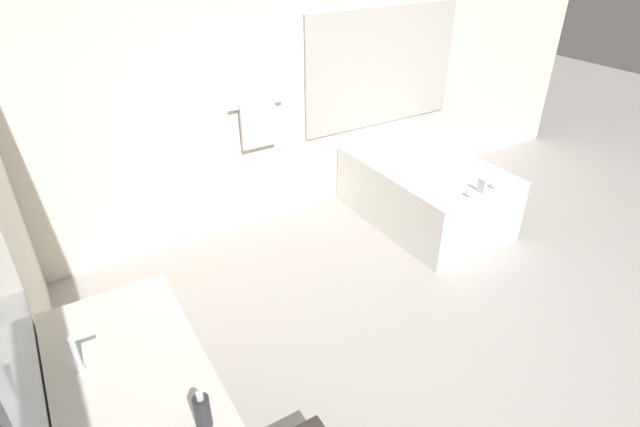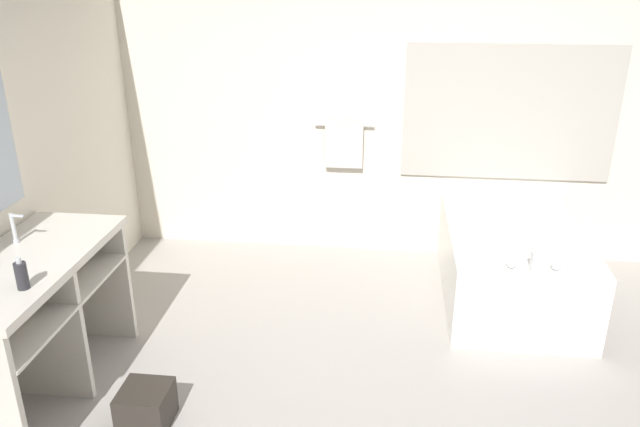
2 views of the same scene
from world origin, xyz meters
The scene contains 7 objects.
ground_plane centered at (0.00, 0.00, 0.00)m, with size 16.00×16.00×0.00m, color #A8A39E.
wall_back_with_blinds centered at (0.04, 2.23, 1.35)m, with size 7.40×0.13×2.70m.
vanity_counter centered at (-1.88, -0.03, 0.66)m, with size 0.61×1.34×0.90m.
sink_faucet centered at (-2.05, 0.14, 0.99)m, with size 0.09×0.04×0.18m.
bathtub centered at (1.04, 1.44, 0.32)m, with size 0.98×1.50×0.70m.
soap_dispenser centered at (-1.71, -0.37, 0.97)m, with size 0.06×0.06×0.17m.
waste_bin centered at (-1.21, -0.25, 0.11)m, with size 0.27×0.27×0.23m.
Camera 2 is at (0.08, -2.93, 2.42)m, focal length 35.00 mm.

